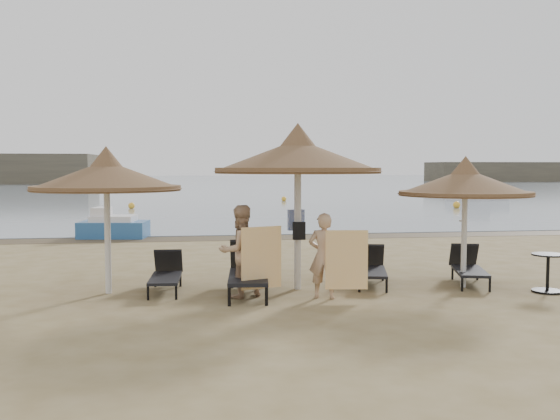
% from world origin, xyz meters
% --- Properties ---
extents(ground, '(160.00, 160.00, 0.00)m').
position_xyz_m(ground, '(0.00, 0.00, 0.00)').
color(ground, '#928059').
rests_on(ground, ground).
extents(sea, '(200.00, 140.00, 0.03)m').
position_xyz_m(sea, '(0.00, 80.00, 0.01)').
color(sea, slate).
rests_on(sea, ground).
extents(wet_sand_strip, '(200.00, 1.60, 0.01)m').
position_xyz_m(wet_sand_strip, '(0.00, 9.40, 0.00)').
color(wet_sand_strip, brown).
rests_on(wet_sand_strip, ground).
extents(far_shore, '(150.00, 54.80, 12.00)m').
position_xyz_m(far_shore, '(-25.10, 77.82, 2.91)').
color(far_shore, brown).
rests_on(far_shore, ground).
extents(palapa_left, '(2.73, 2.73, 2.71)m').
position_xyz_m(palapa_left, '(-3.24, 0.78, 2.16)').
color(palapa_left, silver).
rests_on(palapa_left, ground).
extents(palapa_center, '(3.18, 3.18, 3.15)m').
position_xyz_m(palapa_center, '(0.28, 0.70, 2.51)').
color(palapa_center, silver).
rests_on(palapa_center, ground).
extents(palapa_right, '(2.56, 2.56, 2.54)m').
position_xyz_m(palapa_right, '(3.48, 0.40, 2.02)').
color(palapa_right, silver).
rests_on(palapa_right, ground).
extents(lounger_far_left, '(0.61, 1.64, 0.72)m').
position_xyz_m(lounger_far_left, '(-2.20, 0.92, 0.32)').
color(lounger_far_left, black).
rests_on(lounger_far_left, ground).
extents(lounger_near_left, '(0.88, 2.13, 0.93)m').
position_xyz_m(lounger_near_left, '(-0.69, 0.49, 0.42)').
color(lounger_near_left, black).
rests_on(lounger_near_left, ground).
extents(lounger_near_right, '(0.94, 1.75, 0.74)m').
position_xyz_m(lounger_near_right, '(1.83, 1.02, 0.33)').
color(lounger_near_right, black).
rests_on(lounger_near_right, ground).
extents(lounger_far_right, '(0.98, 1.75, 0.75)m').
position_xyz_m(lounger_far_right, '(3.78, 0.82, 0.33)').
color(lounger_far_right, black).
rests_on(lounger_far_right, ground).
extents(side_table, '(0.60, 0.60, 0.72)m').
position_xyz_m(side_table, '(4.83, -0.27, 0.34)').
color(side_table, black).
rests_on(side_table, ground).
extents(person_left, '(1.04, 0.89, 1.92)m').
position_xyz_m(person_left, '(-0.86, 0.11, 0.96)').
color(person_left, tan).
rests_on(person_left, ground).
extents(person_right, '(0.95, 0.79, 1.77)m').
position_xyz_m(person_right, '(0.60, -0.20, 0.88)').
color(person_right, tan).
rests_on(person_right, ground).
extents(towel_left, '(0.74, 0.28, 1.09)m').
position_xyz_m(towel_left, '(-0.51, -0.24, 0.75)').
color(towel_left, orange).
rests_on(towel_left, ground).
extents(towel_right, '(0.74, 0.11, 1.04)m').
position_xyz_m(towel_right, '(0.95, -0.45, 0.72)').
color(towel_right, orange).
rests_on(towel_right, ground).
extents(bag_patterned, '(0.33, 0.15, 0.40)m').
position_xyz_m(bag_patterned, '(0.28, 0.88, 1.31)').
color(bag_patterned, silver).
rests_on(bag_patterned, ground).
extents(bag_dark, '(0.24, 0.09, 0.33)m').
position_xyz_m(bag_dark, '(0.28, 0.54, 1.13)').
color(bag_dark, black).
rests_on(bag_dark, ground).
extents(pedal_boat, '(2.30, 1.55, 1.00)m').
position_xyz_m(pedal_boat, '(-4.27, 10.05, 0.37)').
color(pedal_boat, '#275793').
rests_on(pedal_boat, ground).
extents(buoy_left, '(0.36, 0.36, 0.36)m').
position_xyz_m(buoy_left, '(-4.97, 24.08, 0.18)').
color(buoy_left, yellow).
rests_on(buoy_left, ground).
extents(buoy_mid, '(0.34, 0.34, 0.34)m').
position_xyz_m(buoy_mid, '(4.44, 30.23, 0.17)').
color(buoy_mid, yellow).
rests_on(buoy_mid, ground).
extents(buoy_right, '(0.40, 0.40, 0.40)m').
position_xyz_m(buoy_right, '(12.95, 22.00, 0.20)').
color(buoy_right, yellow).
rests_on(buoy_right, ground).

